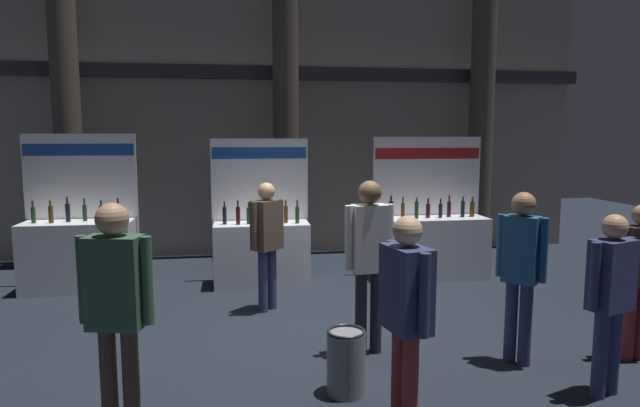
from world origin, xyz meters
name	(u,v)px	position (x,y,z in m)	size (l,w,h in m)	color
ground_plane	(316,330)	(0.00, 0.00, 0.00)	(24.00, 24.00, 0.00)	black
hall_colonnade	(283,94)	(0.00, 4.31, 3.07)	(11.69, 0.99, 6.24)	gray
exhibitor_booth_0	(79,249)	(-3.23, 2.21, 0.61)	(1.63, 0.66, 2.31)	white
exhibitor_booth_1	(262,247)	(-0.54, 2.11, 0.58)	(1.51, 0.66, 2.24)	white
exhibitor_booth_2	(432,242)	(2.19, 2.10, 0.59)	(1.81, 0.66, 2.26)	white
trash_bin	(346,362)	(0.04, -1.60, 0.29)	(0.35, 0.35, 0.59)	slate
visitor_1	(116,299)	(-1.78, -2.04, 1.09)	(0.56, 0.31, 1.80)	#47382D
visitor_2	(611,290)	(2.29, -1.98, 0.96)	(0.52, 0.35, 1.62)	navy
visitor_3	(521,264)	(1.87, -1.23, 1.02)	(0.38, 0.38, 1.74)	navy
visitor_4	(267,235)	(-0.52, 0.83, 1.01)	(0.44, 0.44, 1.69)	navy
visitor_6	(639,270)	(3.10, -1.32, 0.93)	(0.49, 0.25, 1.60)	maroon
visitor_7	(406,304)	(0.36, -2.28, 1.02)	(0.34, 0.57, 1.69)	maroon
visitor_9	(369,252)	(0.45, -0.75, 1.09)	(0.52, 0.24, 1.83)	#23232D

